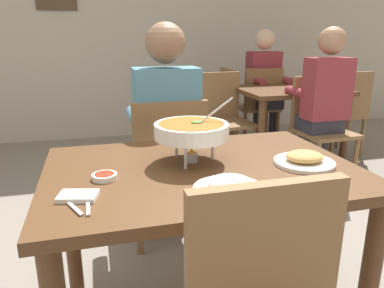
% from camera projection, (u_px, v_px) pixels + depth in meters
% --- Properties ---
extents(cafe_rear_partition, '(10.00, 0.10, 3.00)m').
position_uv_depth(cafe_rear_partition, '(121.00, 13.00, 4.37)').
color(cafe_rear_partition, '#BCB2A3').
rests_on(cafe_rear_partition, ground_plane).
extents(dining_table_main, '(1.21, 0.84, 0.74)m').
position_uv_depth(dining_table_main, '(202.00, 193.00, 1.47)').
color(dining_table_main, '#51331C').
rests_on(dining_table_main, ground_plane).
extents(chair_diner_main, '(0.44, 0.44, 0.90)m').
position_uv_depth(chair_diner_main, '(168.00, 164.00, 2.16)').
color(chair_diner_main, brown).
rests_on(chair_diner_main, ground_plane).
extents(diner_main, '(0.40, 0.45, 1.31)m').
position_uv_depth(diner_main, '(166.00, 124.00, 2.12)').
color(diner_main, '#2D2D38').
rests_on(diner_main, ground_plane).
extents(curry_bowl, '(0.33, 0.30, 0.26)m').
position_uv_depth(curry_bowl, '(192.00, 131.00, 1.46)').
color(curry_bowl, silver).
rests_on(curry_bowl, dining_table_main).
extents(rice_plate, '(0.24, 0.24, 0.06)m').
position_uv_depth(rice_plate, '(229.00, 186.00, 1.20)').
color(rice_plate, white).
rests_on(rice_plate, dining_table_main).
extents(appetizer_plate, '(0.24, 0.24, 0.06)m').
position_uv_depth(appetizer_plate, '(304.00, 160.00, 1.46)').
color(appetizer_plate, white).
rests_on(appetizer_plate, dining_table_main).
extents(sauce_dish, '(0.09, 0.09, 0.02)m').
position_uv_depth(sauce_dish, '(105.00, 176.00, 1.31)').
color(sauce_dish, white).
rests_on(sauce_dish, dining_table_main).
extents(napkin_folded, '(0.14, 0.11, 0.02)m').
position_uv_depth(napkin_folded, '(78.00, 196.00, 1.16)').
color(napkin_folded, white).
rests_on(napkin_folded, dining_table_main).
extents(fork_utensil, '(0.08, 0.16, 0.01)m').
position_uv_depth(fork_utensil, '(71.00, 205.00, 1.11)').
color(fork_utensil, silver).
rests_on(fork_utensil, dining_table_main).
extents(spoon_utensil, '(0.01, 0.17, 0.01)m').
position_uv_depth(spoon_utensil, '(88.00, 203.00, 1.12)').
color(spoon_utensil, silver).
rests_on(spoon_utensil, dining_table_main).
extents(dining_table_far, '(1.00, 0.80, 0.74)m').
position_uv_depth(dining_table_far, '(288.00, 101.00, 3.64)').
color(dining_table_far, '#51331C').
rests_on(dining_table_far, ground_plane).
extents(chair_bg_left, '(0.46, 0.46, 0.90)m').
position_uv_depth(chair_bg_left, '(319.00, 122.00, 3.21)').
color(chair_bg_left, brown).
rests_on(chair_bg_left, ground_plane).
extents(chair_bg_middle, '(0.49, 0.49, 0.90)m').
position_uv_depth(chair_bg_middle, '(260.00, 103.00, 4.15)').
color(chair_bg_middle, brown).
rests_on(chair_bg_middle, ground_plane).
extents(chair_bg_right, '(0.46, 0.46, 0.90)m').
position_uv_depth(chair_bg_right, '(344.00, 109.00, 3.77)').
color(chair_bg_right, brown).
rests_on(chair_bg_right, ground_plane).
extents(chair_bg_corner, '(0.45, 0.45, 0.90)m').
position_uv_depth(chair_bg_corner, '(218.00, 105.00, 3.99)').
color(chair_bg_corner, brown).
rests_on(chair_bg_corner, ground_plane).
extents(chair_bg_window, '(0.48, 0.48, 0.90)m').
position_uv_depth(chair_bg_window, '(223.00, 114.00, 3.55)').
color(chair_bg_window, brown).
rests_on(chair_bg_window, ground_plane).
extents(patron_bg_left, '(0.40, 0.45, 1.31)m').
position_uv_depth(patron_bg_left, '(323.00, 97.00, 3.05)').
color(patron_bg_left, '#2D2D38').
rests_on(patron_bg_left, ground_plane).
extents(patron_bg_middle, '(0.40, 0.45, 1.31)m').
position_uv_depth(patron_bg_middle, '(264.00, 81.00, 4.13)').
color(patron_bg_middle, '#2D2D38').
rests_on(patron_bg_middle, ground_plane).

